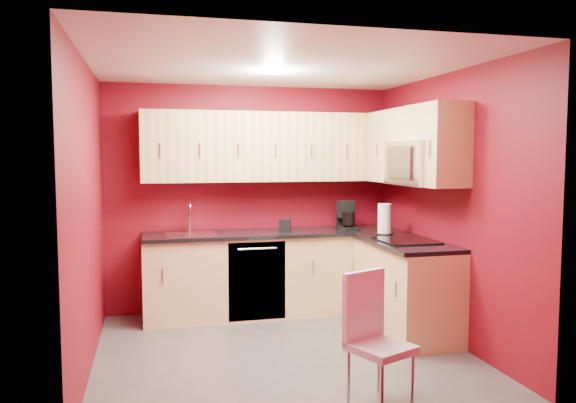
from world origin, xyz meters
name	(u,v)px	position (x,y,z in m)	size (l,w,h in m)	color
floor	(282,352)	(0.00, 0.00, 0.00)	(3.20, 3.20, 0.00)	#504E4B
ceiling	(282,65)	(0.00, 0.00, 2.50)	(3.20, 3.20, 0.00)	white
wall_back	(251,198)	(0.00, 1.50, 1.25)	(3.20, 3.20, 0.00)	maroon
wall_front	(339,235)	(0.00, -1.50, 1.25)	(3.20, 3.20, 0.00)	maroon
wall_left	(87,216)	(-1.60, 0.00, 1.25)	(3.00, 3.00, 0.00)	maroon
wall_right	(448,207)	(1.60, 0.00, 1.25)	(3.00, 3.00, 0.00)	maroon
base_cabinets_back	(275,274)	(0.20, 1.20, 0.43)	(2.80, 0.60, 0.87)	#E2C581
base_cabinets_right	(405,288)	(1.30, 0.25, 0.43)	(0.60, 1.30, 0.87)	#E2C581
countertop_back	(275,233)	(0.20, 1.19, 0.89)	(2.80, 0.63, 0.04)	black
countertop_right	(405,243)	(1.29, 0.23, 0.89)	(0.63, 1.27, 0.04)	black
upper_cabinets_back	(272,147)	(0.20, 1.32, 1.83)	(2.80, 0.35, 0.75)	#D4BA78
upper_cabinets_right	(411,140)	(1.42, 0.44, 1.89)	(0.35, 1.55, 0.75)	#D4BA78
microwave	(419,163)	(1.39, 0.20, 1.66)	(0.42, 0.76, 0.42)	silver
cooktop	(407,241)	(1.28, 0.20, 0.92)	(0.50, 0.55, 0.01)	black
sink	(191,231)	(-0.70, 1.20, 0.94)	(0.52, 0.42, 0.35)	silver
dishwasher_front	(257,281)	(-0.05, 0.91, 0.43)	(0.60, 0.02, 0.82)	black
downlight	(274,72)	(0.00, 0.30, 2.48)	(0.20, 0.20, 0.01)	white
coffee_maker	(348,215)	(1.03, 1.15, 1.07)	(0.19, 0.25, 0.31)	black
napkin_holder	(285,225)	(0.30, 1.16, 0.98)	(0.12, 0.12, 0.13)	black
paper_towel	(384,219)	(1.27, 0.70, 1.07)	(0.18, 0.18, 0.32)	white
dining_chair	(381,340)	(0.42, -1.20, 0.46)	(0.37, 0.39, 0.92)	silver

